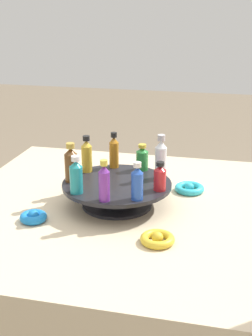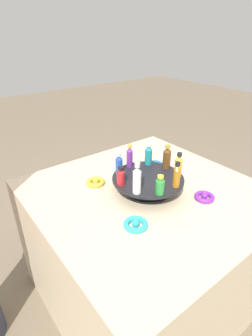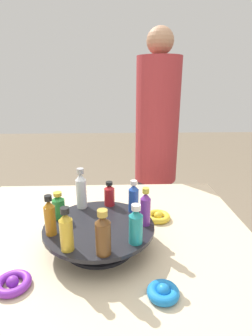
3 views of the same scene
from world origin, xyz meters
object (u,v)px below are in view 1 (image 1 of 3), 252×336
object	(u,v)px
bottle_blue	(137,182)
ribbon_bow_gold	(157,239)
bottle_gold	(87,155)
bottle_green	(142,158)
ribbon_bow_teal	(189,188)
display_stand	(117,191)
bottle_brown	(71,164)
ribbon_bow_purple	(87,175)
bottle_amber	(114,151)
bottle_red	(160,177)
bottle_teal	(76,176)
ribbon_bow_blue	(33,217)
bottle_purple	(103,182)
bottle_clear	(161,159)

from	to	relation	value
bottle_blue	ribbon_bow_gold	size ratio (longest dim) A/B	1.20
bottle_gold	bottle_green	distance (m)	0.19
ribbon_bow_gold	ribbon_bow_teal	xyz separation A→B (m)	(-0.39, 0.05, -0.00)
display_stand	bottle_gold	distance (m)	0.17
display_stand	bottle_brown	xyz separation A→B (m)	(0.02, -0.15, 0.09)
bottle_brown	ribbon_bow_purple	distance (m)	0.27
bottle_green	ribbon_bow_teal	world-z (taller)	bottle_green
bottle_blue	display_stand	bearing A→B (deg)	-141.87
bottle_amber	bottle_red	world-z (taller)	bottle_amber
bottle_amber	bottle_brown	distance (m)	0.19
bottle_gold	bottle_blue	world-z (taller)	bottle_gold
bottle_gold	bottle_green	world-z (taller)	bottle_gold
bottle_gold	ribbon_bow_gold	size ratio (longest dim) A/B	1.31
bottle_amber	bottle_red	size ratio (longest dim) A/B	1.38
bottle_gold	bottle_green	size ratio (longest dim) A/B	1.38
bottle_brown	bottle_gold	bearing A→B (deg)	168.13
bottle_gold	bottle_teal	distance (m)	0.19
ribbon_bow_purple	ribbon_bow_blue	bearing A→B (deg)	-6.93
bottle_brown	ribbon_bow_blue	world-z (taller)	bottle_brown
bottle_gold	bottle_brown	xyz separation A→B (m)	(0.10, -0.02, 0.00)
bottle_green	ribbon_bow_blue	xyz separation A→B (m)	(0.31, -0.27, -0.11)
bottle_purple	ribbon_bow_blue	size ratio (longest dim) A/B	1.52
bottle_blue	ribbon_bow_blue	world-z (taller)	bottle_blue
display_stand	bottle_purple	world-z (taller)	bottle_purple
bottle_blue	bottle_clear	size ratio (longest dim) A/B	0.78
bottle_purple	bottle_green	size ratio (longest dim) A/B	1.37
bottle_blue	ribbon_bow_blue	size ratio (longest dim) A/B	1.40
bottle_red	bottle_clear	xyz separation A→B (m)	(-0.10, -0.01, 0.03)
ribbon_bow_gold	ribbon_bow_purple	bearing A→B (deg)	-141.93
bottle_brown	bottle_blue	size ratio (longest dim) A/B	1.11
bottle_amber	bottle_teal	distance (m)	0.25
bottle_teal	ribbon_bow_purple	world-z (taller)	bottle_teal
bottle_brown	bottle_red	xyz separation A→B (m)	(0.01, 0.29, -0.02)
bottle_red	bottle_amber	bearing A→B (deg)	-131.87
ribbon_bow_purple	bottle_clear	bearing A→B (deg)	63.68
bottle_brown	ribbon_bow_teal	bearing A→B (deg)	117.78
bottle_teal	bottle_clear	distance (m)	0.29
bottle_blue	bottle_green	xyz separation A→B (m)	(-0.25, -0.04, -0.01)
bottle_red	ribbon_bow_gold	xyz separation A→B (m)	(0.19, 0.03, -0.11)
ribbon_bow_teal	ribbon_bow_gold	bearing A→B (deg)	-6.93
bottle_brown	bottle_clear	xyz separation A→B (m)	(-0.09, 0.28, 0.01)
ribbon_bow_blue	ribbon_bow_teal	xyz separation A→B (m)	(-0.34, 0.44, -0.00)
bottle_purple	bottle_clear	xyz separation A→B (m)	(-0.22, 0.13, 0.01)
bottle_teal	ribbon_bow_gold	bearing A→B (deg)	68.04
bottle_gold	ribbon_bow_gold	xyz separation A→B (m)	(0.30, 0.30, -0.13)
bottle_blue	bottle_brown	bearing A→B (deg)	-111.87
bottle_blue	ribbon_bow_blue	xyz separation A→B (m)	(0.06, -0.31, -0.12)
bottle_gold	ribbon_bow_purple	size ratio (longest dim) A/B	1.31
bottle_red	ribbon_bow_blue	size ratio (longest dim) A/B	1.11
bottle_brown	bottle_teal	bearing A→B (deg)	28.13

